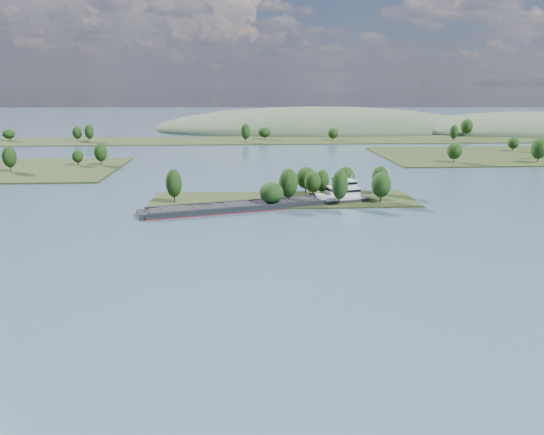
{
  "coord_description": "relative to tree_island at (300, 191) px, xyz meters",
  "views": [
    {
      "loc": [
        -15.88,
        -17.12,
        43.24
      ],
      "look_at": [
        -7.21,
        130.0,
        6.0
      ],
      "focal_mm": 35.0,
      "sensor_mm": 36.0,
      "label": 1
    }
  ],
  "objects": [
    {
      "name": "cargo_barge",
      "position": [
        -10.58,
        -10.37,
        -2.46
      ],
      "size": [
        83.46,
        32.46,
        11.35
      ],
      "color": "black",
      "rests_on": "ground"
    },
    {
      "name": "back_shoreline",
      "position": [
        3.2,
        220.42,
        -3.14
      ],
      "size": [
        900.0,
        60.0,
        15.78
      ],
      "color": "#232F15",
      "rests_on": "ground"
    },
    {
      "name": "tree_island",
      "position": [
        0.0,
        0.0,
        0.0
      ],
      "size": [
        100.0,
        32.71,
        14.15
      ],
      "color": "#232F15",
      "rests_on": "ground"
    },
    {
      "name": "hill_west",
      "position": [
        53.67,
        320.61,
        -3.89
      ],
      "size": [
        320.0,
        160.0,
        44.0
      ],
      "primitive_type": "ellipsoid",
      "color": "#3B4D35",
      "rests_on": "ground"
    },
    {
      "name": "hill_east",
      "position": [
        253.67,
        290.61,
        -3.89
      ],
      "size": [
        260.0,
        140.0,
        36.0
      ],
      "primitive_type": "ellipsoid",
      "color": "#3B4D35",
      "rests_on": "ground"
    },
    {
      "name": "ground",
      "position": [
        -6.33,
        -59.39,
        -3.89
      ],
      "size": [
        1800.0,
        1800.0,
        0.0
      ],
      "primitive_type": "plane",
      "color": "#324157",
      "rests_on": "ground"
    }
  ]
}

